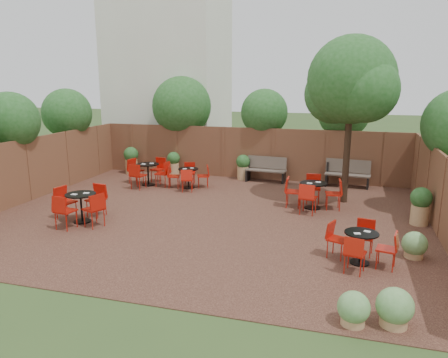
# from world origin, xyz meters

# --- Properties ---
(ground) EXTENTS (80.00, 80.00, 0.00)m
(ground) POSITION_xyz_m (0.00, 0.00, 0.00)
(ground) COLOR #354F23
(ground) RESTS_ON ground
(courtyard_paving) EXTENTS (12.00, 10.00, 0.02)m
(courtyard_paving) POSITION_xyz_m (0.00, 0.00, 0.01)
(courtyard_paving) COLOR #361D16
(courtyard_paving) RESTS_ON ground
(fence_back) EXTENTS (12.00, 0.08, 2.00)m
(fence_back) POSITION_xyz_m (0.00, 5.00, 1.00)
(fence_back) COLOR #512D1E
(fence_back) RESTS_ON ground
(fence_left) EXTENTS (0.08, 10.00, 2.00)m
(fence_left) POSITION_xyz_m (-6.00, 0.00, 1.00)
(fence_left) COLOR #512D1E
(fence_left) RESTS_ON ground
(fence_right) EXTENTS (0.08, 10.00, 2.00)m
(fence_right) POSITION_xyz_m (6.00, 0.00, 1.00)
(fence_right) COLOR #512D1E
(fence_right) RESTS_ON ground
(neighbour_building) EXTENTS (5.00, 4.00, 8.00)m
(neighbour_building) POSITION_xyz_m (-4.50, 8.00, 4.00)
(neighbour_building) COLOR silver
(neighbour_building) RESTS_ON ground
(overhang_foliage) EXTENTS (15.58, 10.71, 2.57)m
(overhang_foliage) POSITION_xyz_m (-2.44, 2.33, 2.66)
(overhang_foliage) COLOR #1E511A
(overhang_foliage) RESTS_ON ground
(courtyard_tree) EXTENTS (2.78, 2.68, 5.09)m
(courtyard_tree) POSITION_xyz_m (3.68, 2.53, 3.64)
(courtyard_tree) COLOR black
(courtyard_tree) RESTS_ON courtyard_paving
(park_bench_left) EXTENTS (1.56, 0.63, 0.94)m
(park_bench_left) POSITION_xyz_m (0.80, 4.63, 0.50)
(park_bench_left) COLOR brown
(park_bench_left) RESTS_ON courtyard_paving
(park_bench_right) EXTENTS (1.62, 0.67, 0.97)m
(park_bench_right) POSITION_xyz_m (3.77, 4.63, 0.52)
(park_bench_right) COLOR brown
(park_bench_right) RESTS_ON courtyard_paving
(bistro_tables) EXTENTS (8.87, 6.59, 0.92)m
(bistro_tables) POSITION_xyz_m (-0.49, 0.81, 0.47)
(bistro_tables) COLOR black
(bistro_tables) RESTS_ON courtyard_paving
(planters) EXTENTS (11.03, 4.40, 1.09)m
(planters) POSITION_xyz_m (-0.72, 3.65, 0.57)
(planters) COLOR tan
(planters) RESTS_ON courtyard_paving
(low_shrubs) EXTENTS (1.82, 3.62, 0.63)m
(low_shrubs) POSITION_xyz_m (4.58, -3.60, 0.30)
(low_shrubs) COLOR tan
(low_shrubs) RESTS_ON courtyard_paving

